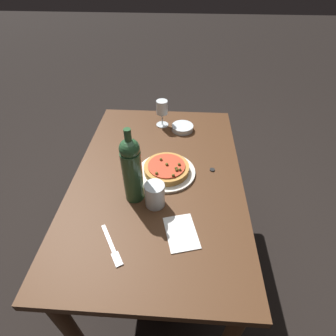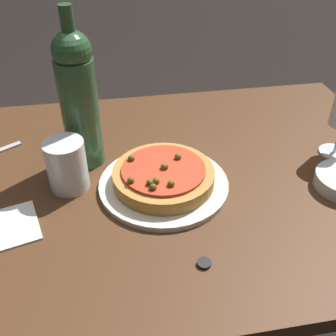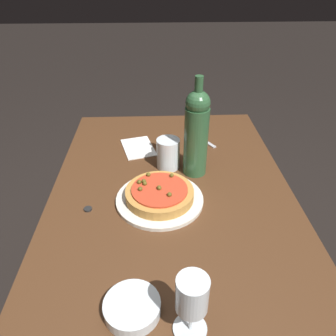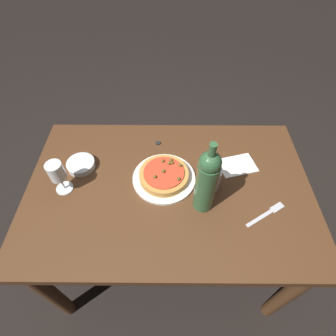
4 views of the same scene
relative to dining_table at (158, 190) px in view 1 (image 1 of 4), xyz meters
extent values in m
plane|color=black|center=(0.00, 0.00, -0.60)|extent=(14.00, 14.00, 0.00)
cube|color=#4C2D19|center=(0.00, 0.00, 0.08)|extent=(1.19, 0.77, 0.03)
cylinder|color=#4C2D19|center=(0.54, -0.33, -0.27)|extent=(0.06, 0.06, 0.67)
cylinder|color=#4C2D19|center=(-0.54, 0.33, -0.27)|extent=(0.06, 0.06, 0.67)
cylinder|color=#4C2D19|center=(-0.54, -0.33, -0.27)|extent=(0.06, 0.06, 0.67)
cylinder|color=silver|center=(-0.02, 0.04, 0.10)|extent=(0.27, 0.27, 0.01)
cylinder|color=#BC843D|center=(-0.02, 0.04, 0.12)|extent=(0.21, 0.21, 0.03)
cylinder|color=red|center=(-0.02, 0.04, 0.14)|extent=(0.17, 0.17, 0.01)
sphere|color=brown|center=(-0.06, 0.01, 0.15)|extent=(0.01, 0.01, 0.01)
sphere|color=brown|center=(0.01, 0.09, 0.15)|extent=(0.01, 0.01, 0.01)
sphere|color=brown|center=(0.00, 0.08, 0.15)|extent=(0.01, 0.01, 0.01)
sphere|color=brown|center=(0.05, 0.07, 0.15)|extent=(0.01, 0.01, 0.01)
sphere|color=brown|center=(0.01, 0.10, 0.15)|extent=(0.01, 0.01, 0.01)
sphere|color=brown|center=(-0.02, 0.04, 0.15)|extent=(0.01, 0.01, 0.01)
sphere|color=brown|center=(-0.03, 0.10, 0.15)|extent=(0.01, 0.01, 0.01)
sphere|color=brown|center=(0.04, 0.00, 0.15)|extent=(0.01, 0.01, 0.01)
sphere|color=brown|center=(-0.02, 0.04, 0.15)|extent=(0.01, 0.01, 0.01)
cylinder|color=silver|center=(-0.43, -0.01, 0.10)|extent=(0.07, 0.07, 0.00)
cylinder|color=silver|center=(-0.43, -0.01, 0.14)|extent=(0.01, 0.01, 0.07)
cylinder|color=silver|center=(-0.43, -0.01, 0.21)|extent=(0.06, 0.06, 0.08)
cylinder|color=#2D5633|center=(0.13, -0.08, 0.22)|extent=(0.08, 0.08, 0.24)
sphere|color=#2D5633|center=(0.13, -0.08, 0.35)|extent=(0.08, 0.08, 0.08)
cylinder|color=#2D5633|center=(0.13, -0.08, 0.40)|extent=(0.03, 0.03, 0.07)
cylinder|color=silver|center=(0.17, 0.01, 0.15)|extent=(0.08, 0.08, 0.11)
cylinder|color=silver|center=(-0.39, 0.11, 0.11)|extent=(0.12, 0.12, 0.03)
cube|color=#B7B7BC|center=(0.35, -0.15, 0.10)|extent=(0.12, 0.08, 0.00)
cube|color=#B7B7BC|center=(0.43, -0.10, 0.10)|extent=(0.06, 0.05, 0.00)
cube|color=white|center=(0.30, 0.12, 0.10)|extent=(0.18, 0.15, 0.00)
cylinder|color=black|center=(-0.05, 0.25, 0.10)|extent=(0.02, 0.02, 0.01)
camera|label=1|loc=(0.88, 0.10, 0.93)|focal=28.00mm
camera|label=2|loc=(0.08, 0.67, 0.61)|focal=42.00mm
camera|label=3|loc=(-0.80, 0.05, 0.74)|focal=35.00mm
camera|label=4|loc=(0.00, -0.64, 0.99)|focal=28.00mm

